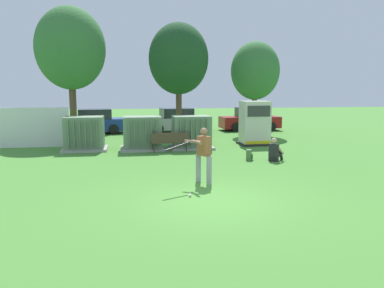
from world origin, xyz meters
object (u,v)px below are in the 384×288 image
transformer_mid_west (142,134)px  parked_car_left_of_center (93,122)px  transformer_west (85,134)px  parked_car_rightmost (250,120)px  batter (202,153)px  parked_car_leftmost (8,124)px  park_bench (170,141)px  backpack (249,155)px  generator_enclosure (255,123)px  sports_ball (190,195)px  seated_spectator (275,152)px  transformer_mid_east (191,133)px  parked_car_right_of_center (175,121)px

transformer_mid_west → parked_car_left_of_center: bearing=111.9°
transformer_west → parked_car_rightmost: size_ratio=0.49×
transformer_west → parked_car_rightmost: bearing=34.3°
transformer_west → batter: (4.32, -7.32, 0.19)m
transformer_west → parked_car_leftmost: size_ratio=0.49×
park_bench → parked_car_leftmost: (-9.41, 7.82, 0.22)m
backpack → park_bench: bearing=138.9°
transformer_mid_west → parked_car_left_of_center: size_ratio=0.48×
generator_enclosure → park_bench: (-4.65, -1.57, -0.60)m
sports_ball → parked_car_leftmost: size_ratio=0.02×
generator_enclosure → seated_spectator: bearing=-98.5°
generator_enclosure → park_bench: generator_enclosure is taller
parked_car_left_of_center → backpack: bearing=-56.4°
transformer_mid_east → park_bench: bearing=-142.6°
transformer_mid_west → park_bench: bearing=-35.1°
transformer_west → transformer_mid_west: size_ratio=1.00×
transformer_mid_east → parked_car_right_of_center: bearing=89.1°
transformer_mid_west → parked_car_right_of_center: (2.52, 7.51, -0.04)m
backpack → parked_car_left_of_center: 13.02m
transformer_west → sports_ball: transformer_west is taller
transformer_mid_west → parked_car_rightmost: size_ratio=0.49×
transformer_mid_east → batter: size_ratio=1.21×
batter → parked_car_rightmost: bearing=66.4°
generator_enclosure → parked_car_right_of_center: bearing=116.4°
transformer_west → transformer_mid_west: 2.75m
park_bench → backpack: 3.99m
seated_spectator → batter: bearing=-139.0°
transformer_west → parked_car_left_of_center: 7.03m
transformer_mid_west → park_bench: (1.26, -0.88, -0.25)m
batter → sports_ball: bearing=-114.0°
seated_spectator → parked_car_leftmost: bearing=141.2°
parked_car_leftmost → batter: bearing=-55.1°
transformer_mid_east → parked_car_leftmost: 12.64m
batter → backpack: 4.48m
seated_spectator → transformer_west: bearing=152.5°
transformer_west → parked_car_left_of_center: size_ratio=0.48×
transformer_mid_east → seated_spectator: bearing=-53.5°
transformer_mid_west → batter: 7.19m
transformer_west → sports_ball: 9.48m
transformer_mid_west → batter: size_ratio=1.21×
seated_spectator → sports_ball: bearing=-133.1°
transformer_mid_west → parked_car_left_of_center: (-2.95, 7.33, -0.04)m
transformer_mid_east → park_bench: (-1.15, -0.88, -0.25)m
generator_enclosure → transformer_mid_east: bearing=-168.8°
transformer_west → generator_enclosure: size_ratio=0.91×
transformer_west → parked_car_leftmost: same height
transformer_mid_east → parked_car_rightmost: size_ratio=0.49×
park_bench → batter: 6.15m
park_bench → backpack: (3.00, -2.61, -0.32)m
transformer_mid_west → transformer_mid_east: same height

